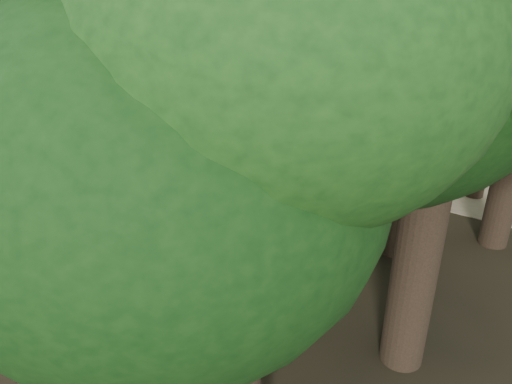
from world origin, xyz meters
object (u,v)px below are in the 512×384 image
Objects in this scene: backpack_right_d at (177,311)px; sun_lounger at (456,143)px; duffel_right_khaki at (207,291)px; backpack_left_c at (119,287)px; suitcase_on_boardwalk at (131,280)px; backpack_right_b at (130,334)px; backpack_right_a at (98,363)px; lone_suitcase_on_sand at (377,143)px; kayak at (315,118)px; backpack_left_a at (65,318)px; backpack_right_c at (158,324)px; backpack_left_b at (83,311)px.

backpack_right_d is 0.36× the size of sun_lounger.
duffel_right_khaki is at bearing -99.46° from sun_lounger.
backpack_left_c is 0.40m from suitcase_on_boardwalk.
backpack_right_b is at bearing -104.44° from backpack_right_d.
backpack_right_a is 1.18× the size of lone_suitcase_on_sand.
suitcase_on_boardwalk is 13.21m from kayak.
backpack_right_b is at bearing -26.92° from suitcase_on_boardwalk.
backpack_right_c is (1.45, 0.92, -0.10)m from backpack_left_a.
backpack_right_b reaches higher than lone_suitcase_on_sand.
kayak is at bearing 157.74° from lone_suitcase_on_sand.
suitcase_on_boardwalk reaches higher than lone_suitcase_on_sand.
backpack_right_a is at bearing -3.57° from backpack_left_a.
backpack_right_a is 14.80m from sun_lounger.
suitcase_on_boardwalk is at bearing 139.96° from backpack_right_b.
backpack_left_b reaches higher than backpack_right_c.
backpack_left_a is 1.35× the size of backpack_right_d.
lone_suitcase_on_sand is 4.14m from kayak.
backpack_right_a reaches higher than backpack_left_c.
backpack_left_a reaches higher than suitcase_on_boardwalk.
backpack_left_b is 12.29m from lone_suitcase_on_sand.
backpack_right_d is at bearing -6.40° from backpack_left_c.
backpack_right_a reaches higher than backpack_right_c.
kayak is at bearing 95.26° from backpack_right_a.
backpack_left_b is 0.94× the size of backpack_right_b.
backpack_left_a is 1.47× the size of suitcase_on_boardwalk.
suitcase_on_boardwalk is at bearing -88.97° from lone_suitcase_on_sand.
backpack_left_c is 0.88× the size of backpack_right_b.
backpack_right_a is (1.35, -0.37, -0.05)m from backpack_left_a.
backpack_right_b is 1.22× the size of duffel_right_khaki.
backpack_right_c is at bearing 24.26° from backpack_left_b.
backpack_right_a reaches higher than duffel_right_khaki.
backpack_right_b is at bearing -105.75° from duffel_right_khaki.
backpack_right_c is (1.38, 0.58, -0.07)m from backpack_left_b.
suitcase_on_boardwalk is (-1.40, 1.99, -0.08)m from backpack_right_a.
backpack_left_c is at bearing -169.43° from backpack_right_c.
backpack_right_d reaches higher than duffel_right_khaki.
suitcase_on_boardwalk is 11.01m from lone_suitcase_on_sand.
kayak is (-4.03, 14.18, -0.35)m from backpack_right_b.
backpack_right_a is at bearing -98.36° from sun_lounger.
backpack_right_a is at bearing -71.03° from backpack_right_c.
backpack_left_a is 12.63m from lone_suitcase_on_sand.
lone_suitcase_on_sand is at bearing 115.79° from backpack_right_c.
suitcase_on_boardwalk is 0.90× the size of lone_suitcase_on_sand.
backpack_right_b is at bearing 27.91° from backpack_left_a.
suitcase_on_boardwalk is at bearing 114.99° from backpack_right_a.
duffel_right_khaki is at bearing 87.96° from backpack_right_b.
backpack_left_b reaches higher than backpack_right_a.
lone_suitcase_on_sand is (0.92, 12.59, -0.20)m from backpack_left_a.
backpack_left_b is at bearing -91.92° from kayak.
backpack_left_b is 1.22× the size of lone_suitcase_on_sand.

